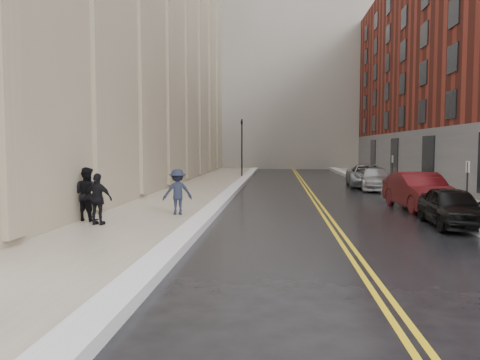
% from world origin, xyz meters
% --- Properties ---
extents(ground, '(160.00, 160.00, 0.00)m').
position_xyz_m(ground, '(0.00, 0.00, 0.00)').
color(ground, black).
rests_on(ground, ground).
extents(sidewalk_left, '(4.00, 64.00, 0.15)m').
position_xyz_m(sidewalk_left, '(-4.50, 16.00, 0.07)').
color(sidewalk_left, gray).
rests_on(sidewalk_left, ground).
extents(sidewalk_right, '(3.00, 64.00, 0.15)m').
position_xyz_m(sidewalk_right, '(9.00, 16.00, 0.07)').
color(sidewalk_right, gray).
rests_on(sidewalk_right, ground).
extents(lane_stripe_a, '(0.12, 64.00, 0.01)m').
position_xyz_m(lane_stripe_a, '(2.38, 16.00, 0.00)').
color(lane_stripe_a, gold).
rests_on(lane_stripe_a, ground).
extents(lane_stripe_b, '(0.12, 64.00, 0.01)m').
position_xyz_m(lane_stripe_b, '(2.62, 16.00, 0.00)').
color(lane_stripe_b, gold).
rests_on(lane_stripe_b, ground).
extents(snow_ridge_left, '(0.70, 60.80, 0.26)m').
position_xyz_m(snow_ridge_left, '(-2.20, 16.00, 0.13)').
color(snow_ridge_left, white).
rests_on(snow_ridge_left, ground).
extents(snow_ridge_right, '(0.85, 60.80, 0.30)m').
position_xyz_m(snow_ridge_right, '(7.15, 16.00, 0.15)').
color(snow_ridge_right, white).
rests_on(snow_ridge_right, ground).
extents(tower_far_right, '(22.00, 18.00, 44.00)m').
position_xyz_m(tower_far_right, '(14.00, 66.00, 22.00)').
color(tower_far_right, slate).
rests_on(tower_far_right, ground).
extents(traffic_signal, '(0.18, 0.15, 5.20)m').
position_xyz_m(traffic_signal, '(-2.60, 30.00, 3.08)').
color(traffic_signal, black).
rests_on(traffic_signal, ground).
extents(parking_sign_near, '(0.06, 0.35, 2.23)m').
position_xyz_m(parking_sign_near, '(7.90, 8.00, 1.36)').
color(parking_sign_near, black).
rests_on(parking_sign_near, ground).
extents(parking_sign_far, '(0.06, 0.35, 2.23)m').
position_xyz_m(parking_sign_far, '(7.90, 20.00, 1.36)').
color(parking_sign_far, black).
rests_on(parking_sign_far, ground).
extents(car_black, '(1.84, 4.14, 1.39)m').
position_xyz_m(car_black, '(6.60, 5.91, 0.69)').
color(car_black, black).
rests_on(car_black, ground).
extents(car_maroon, '(2.15, 5.14, 1.65)m').
position_xyz_m(car_maroon, '(6.75, 10.30, 0.83)').
color(car_maroon, '#4A0D10').
rests_on(car_maroon, ground).
extents(car_silver_near, '(2.25, 4.99, 1.42)m').
position_xyz_m(car_silver_near, '(6.80, 19.98, 0.71)').
color(car_silver_near, '#9EA1A5').
rests_on(car_silver_near, ground).
extents(car_silver_far, '(3.02, 5.83, 1.57)m').
position_xyz_m(car_silver_far, '(6.73, 22.10, 0.79)').
color(car_silver_far, '#93969B').
rests_on(car_silver_far, ground).
extents(pedestrian_a, '(1.13, 1.02, 1.91)m').
position_xyz_m(pedestrian_a, '(-6.20, 5.22, 1.10)').
color(pedestrian_a, black).
rests_on(pedestrian_a, sidewalk_left).
extents(pedestrian_b, '(1.31, 1.04, 1.77)m').
position_xyz_m(pedestrian_b, '(-3.34, 7.03, 1.03)').
color(pedestrian_b, '#1B2031').
rests_on(pedestrian_b, sidewalk_left).
extents(pedestrian_c, '(1.07, 0.57, 1.74)m').
position_xyz_m(pedestrian_c, '(-5.47, 4.38, 1.02)').
color(pedestrian_c, black).
rests_on(pedestrian_c, sidewalk_left).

